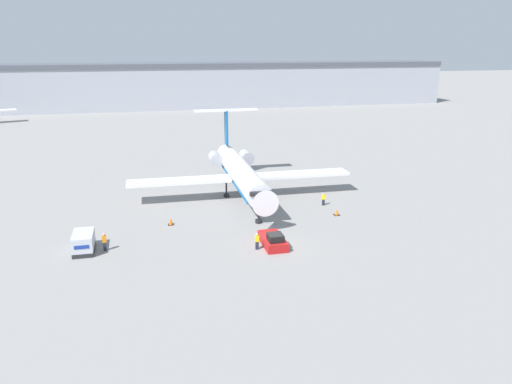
% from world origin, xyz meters
% --- Properties ---
extents(ground_plane, '(600.00, 600.00, 0.00)m').
position_xyz_m(ground_plane, '(0.00, 0.00, 0.00)').
color(ground_plane, gray).
extents(terminal_building, '(180.00, 16.80, 14.22)m').
position_xyz_m(terminal_building, '(0.00, 120.00, 7.14)').
color(terminal_building, '#9EA3AD').
rests_on(terminal_building, ground).
extents(airplane_main, '(30.30, 26.78, 10.47)m').
position_xyz_m(airplane_main, '(0.14, 17.92, 3.48)').
color(airplane_main, white).
rests_on(airplane_main, ground).
extents(pushback_tug, '(2.14, 4.70, 1.62)m').
position_xyz_m(pushback_tug, '(-0.11, 0.43, 0.58)').
color(pushback_tug, '#B21919').
rests_on(pushback_tug, ground).
extents(luggage_cart, '(2.01, 3.69, 1.96)m').
position_xyz_m(luggage_cart, '(-19.09, 3.37, 0.98)').
color(luggage_cart, '#232326').
rests_on(luggage_cart, ground).
extents(worker_near_tug, '(0.40, 0.25, 1.76)m').
position_xyz_m(worker_near_tug, '(-1.95, -0.16, 0.92)').
color(worker_near_tug, '#232838').
rests_on(worker_near_tug, ground).
extents(worker_by_wing, '(0.40, 0.24, 1.67)m').
position_xyz_m(worker_by_wing, '(9.78, 11.91, 0.87)').
color(worker_by_wing, '#232838').
rests_on(worker_by_wing, ground).
extents(worker_on_apron, '(0.40, 0.26, 1.87)m').
position_xyz_m(worker_on_apron, '(-17.05, 3.08, 0.99)').
color(worker_on_apron, '#232838').
rests_on(worker_on_apron, ground).
extents(traffic_cone_left, '(0.66, 0.66, 0.84)m').
position_xyz_m(traffic_cone_left, '(-10.02, 9.16, 0.40)').
color(traffic_cone_left, black).
rests_on(traffic_cone_left, ground).
extents(traffic_cone_right, '(0.72, 0.72, 0.72)m').
position_xyz_m(traffic_cone_right, '(10.02, 7.91, 0.34)').
color(traffic_cone_right, black).
rests_on(traffic_cone_right, ground).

